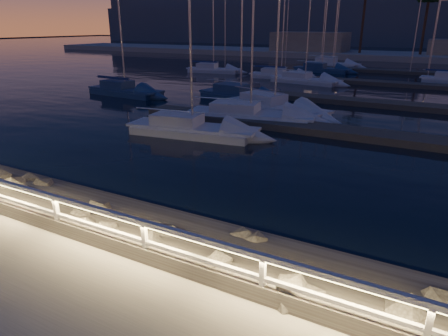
{
  "coord_description": "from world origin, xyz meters",
  "views": [
    {
      "loc": [
        6.57,
        -6.32,
        5.3
      ],
      "look_at": [
        0.93,
        4.0,
        1.06
      ],
      "focal_mm": 32.0,
      "sensor_mm": 36.0,
      "label": 1
    }
  ],
  "objects_px": {
    "guard_rail": "(110,221)",
    "sailboat_c": "(247,114)",
    "sailboat_f": "(272,106)",
    "sailboat_g": "(303,79)",
    "sailboat_j": "(279,75)",
    "sailboat_m": "(331,64)",
    "sailboat_n": "(320,69)",
    "sailboat_a": "(124,90)",
    "sailboat_b": "(189,127)",
    "sailboat_e": "(239,94)",
    "sailboat_i": "(212,69)"
  },
  "relations": [
    {
      "from": "sailboat_g",
      "to": "sailboat_c",
      "type": "bearing_deg",
      "value": -73.23
    },
    {
      "from": "sailboat_c",
      "to": "sailboat_e",
      "type": "xyz_separation_m",
      "value": [
        -3.96,
        6.65,
        0.02
      ]
    },
    {
      "from": "guard_rail",
      "to": "sailboat_c",
      "type": "distance_m",
      "value": 17.29
    },
    {
      "from": "sailboat_m",
      "to": "sailboat_n",
      "type": "relative_size",
      "value": 1.07
    },
    {
      "from": "sailboat_a",
      "to": "sailboat_m",
      "type": "distance_m",
      "value": 35.07
    },
    {
      "from": "sailboat_f",
      "to": "sailboat_j",
      "type": "xyz_separation_m",
      "value": [
        -6.48,
        18.11,
        -0.04
      ]
    },
    {
      "from": "sailboat_e",
      "to": "sailboat_g",
      "type": "bearing_deg",
      "value": 90.49
    },
    {
      "from": "sailboat_a",
      "to": "sailboat_c",
      "type": "xyz_separation_m",
      "value": [
        13.92,
        -3.83,
        -0.02
      ]
    },
    {
      "from": "sailboat_a",
      "to": "sailboat_g",
      "type": "bearing_deg",
      "value": 56.52
    },
    {
      "from": "sailboat_f",
      "to": "guard_rail",
      "type": "bearing_deg",
      "value": -60.94
    },
    {
      "from": "sailboat_c",
      "to": "sailboat_f",
      "type": "bearing_deg",
      "value": 72.62
    },
    {
      "from": "sailboat_e",
      "to": "sailboat_n",
      "type": "bearing_deg",
      "value": 97.26
    },
    {
      "from": "sailboat_g",
      "to": "sailboat_m",
      "type": "distance_m",
      "value": 18.78
    },
    {
      "from": "guard_rail",
      "to": "sailboat_a",
      "type": "height_order",
      "value": "sailboat_a"
    },
    {
      "from": "sailboat_a",
      "to": "sailboat_g",
      "type": "xyz_separation_m",
      "value": [
        11.51,
        15.03,
        -0.04
      ]
    },
    {
      "from": "sailboat_n",
      "to": "sailboat_b",
      "type": "bearing_deg",
      "value": -81.86
    },
    {
      "from": "sailboat_c",
      "to": "sailboat_n",
      "type": "bearing_deg",
      "value": 87.01
    },
    {
      "from": "sailboat_a",
      "to": "sailboat_m",
      "type": "xyz_separation_m",
      "value": [
        9.64,
        33.72,
        0.02
      ]
    },
    {
      "from": "sailboat_i",
      "to": "sailboat_n",
      "type": "bearing_deg",
      "value": 22.08
    },
    {
      "from": "sailboat_g",
      "to": "sailboat_m",
      "type": "relative_size",
      "value": 0.97
    },
    {
      "from": "sailboat_c",
      "to": "sailboat_n",
      "type": "height_order",
      "value": "sailboat_c"
    },
    {
      "from": "sailboat_n",
      "to": "sailboat_c",
      "type": "bearing_deg",
      "value": -78.67
    },
    {
      "from": "sailboat_f",
      "to": "sailboat_j",
      "type": "distance_m",
      "value": 19.23
    },
    {
      "from": "sailboat_c",
      "to": "sailboat_j",
      "type": "distance_m",
      "value": 22.17
    },
    {
      "from": "sailboat_a",
      "to": "sailboat_f",
      "type": "bearing_deg",
      "value": 1.51
    },
    {
      "from": "guard_rail",
      "to": "sailboat_j",
      "type": "height_order",
      "value": "sailboat_j"
    },
    {
      "from": "sailboat_f",
      "to": "sailboat_g",
      "type": "xyz_separation_m",
      "value": [
        -2.82,
        15.64,
        -0.04
      ]
    },
    {
      "from": "sailboat_b",
      "to": "sailboat_n",
      "type": "bearing_deg",
      "value": 85.69
    },
    {
      "from": "guard_rail",
      "to": "sailboat_i",
      "type": "bearing_deg",
      "value": 117.02
    },
    {
      "from": "guard_rail",
      "to": "sailboat_j",
      "type": "xyz_separation_m",
      "value": [
        -10.3,
        38.07,
        -0.95
      ]
    },
    {
      "from": "sailboat_c",
      "to": "sailboat_g",
      "type": "distance_m",
      "value": 19.02
    },
    {
      "from": "guard_rail",
      "to": "sailboat_m",
      "type": "xyz_separation_m",
      "value": [
        -8.51,
        54.29,
        -0.91
      ]
    },
    {
      "from": "sailboat_a",
      "to": "sailboat_g",
      "type": "height_order",
      "value": "sailboat_g"
    },
    {
      "from": "sailboat_j",
      "to": "guard_rail",
      "type": "bearing_deg",
      "value": -79.81
    },
    {
      "from": "sailboat_m",
      "to": "sailboat_c",
      "type": "bearing_deg",
      "value": -75.88
    },
    {
      "from": "sailboat_g",
      "to": "sailboat_j",
      "type": "distance_m",
      "value": 4.41
    },
    {
      "from": "sailboat_e",
      "to": "sailboat_a",
      "type": "bearing_deg",
      "value": -156.47
    },
    {
      "from": "guard_rail",
      "to": "sailboat_j",
      "type": "bearing_deg",
      "value": 105.15
    },
    {
      "from": "guard_rail",
      "to": "sailboat_c",
      "type": "bearing_deg",
      "value": 104.21
    },
    {
      "from": "sailboat_n",
      "to": "sailboat_j",
      "type": "bearing_deg",
      "value": -100.41
    },
    {
      "from": "sailboat_e",
      "to": "guard_rail",
      "type": "bearing_deg",
      "value": -62.95
    },
    {
      "from": "guard_rail",
      "to": "sailboat_i",
      "type": "height_order",
      "value": "sailboat_i"
    },
    {
      "from": "sailboat_b",
      "to": "sailboat_i",
      "type": "relative_size",
      "value": 1.05
    },
    {
      "from": "sailboat_c",
      "to": "sailboat_e",
      "type": "relative_size",
      "value": 1.1
    },
    {
      "from": "sailboat_m",
      "to": "sailboat_b",
      "type": "bearing_deg",
      "value": -78.44
    },
    {
      "from": "sailboat_b",
      "to": "sailboat_f",
      "type": "bearing_deg",
      "value": 69.18
    },
    {
      "from": "sailboat_a",
      "to": "sailboat_e",
      "type": "xyz_separation_m",
      "value": [
        9.96,
        2.82,
        -0.0
      ]
    },
    {
      "from": "sailboat_c",
      "to": "sailboat_m",
      "type": "bearing_deg",
      "value": 86.38
    },
    {
      "from": "sailboat_a",
      "to": "sailboat_j",
      "type": "distance_m",
      "value": 19.18
    },
    {
      "from": "sailboat_j",
      "to": "sailboat_m",
      "type": "distance_m",
      "value": 16.33
    }
  ]
}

